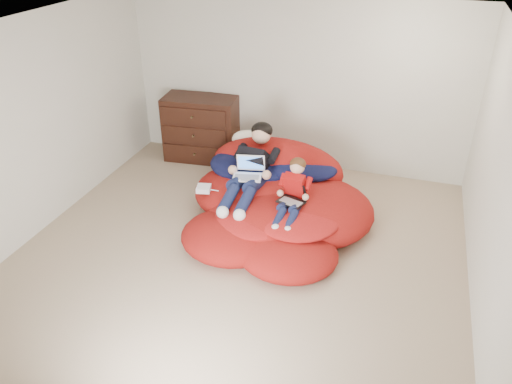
% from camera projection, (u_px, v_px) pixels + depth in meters
% --- Properties ---
extents(room_shell, '(5.10, 5.10, 2.77)m').
position_uv_depth(room_shell, '(239.00, 238.00, 5.66)').
color(room_shell, tan).
rests_on(room_shell, ground).
extents(dresser, '(1.16, 0.67, 1.00)m').
position_uv_depth(dresser, '(201.00, 129.00, 7.72)').
color(dresser, black).
rests_on(dresser, ground).
extents(beanbag_pile, '(2.37, 2.40, 0.89)m').
position_uv_depth(beanbag_pile, '(275.00, 201.00, 6.28)').
color(beanbag_pile, '#A61612').
rests_on(beanbag_pile, ground).
extents(cream_pillow, '(0.46, 0.29, 0.29)m').
position_uv_depth(cream_pillow, '(248.00, 141.00, 7.03)').
color(cream_pillow, white).
rests_on(cream_pillow, beanbag_pile).
extents(older_boy, '(0.42, 1.40, 0.74)m').
position_uv_depth(older_boy, '(252.00, 163.00, 6.27)').
color(older_boy, black).
rests_on(older_boy, beanbag_pile).
extents(younger_boy, '(0.29, 0.81, 0.62)m').
position_uv_depth(younger_boy, '(293.00, 191.00, 5.82)').
color(younger_boy, '#B61110').
rests_on(younger_boy, beanbag_pile).
extents(laptop_white, '(0.39, 0.39, 0.25)m').
position_uv_depth(laptop_white, '(249.00, 171.00, 6.16)').
color(laptop_white, white).
rests_on(laptop_white, older_boy).
extents(laptop_black, '(0.36, 0.40, 0.21)m').
position_uv_depth(laptop_black, '(293.00, 196.00, 5.84)').
color(laptop_black, black).
rests_on(laptop_black, younger_boy).
extents(power_adapter, '(0.21, 0.21, 0.06)m').
position_uv_depth(power_adapter, '(204.00, 189.00, 6.24)').
color(power_adapter, white).
rests_on(power_adapter, beanbag_pile).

